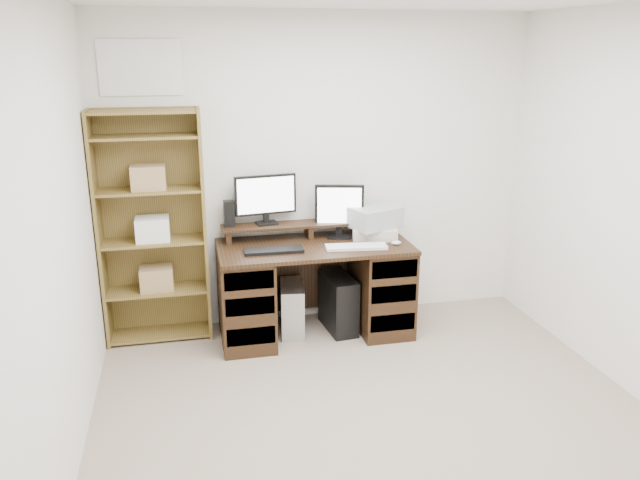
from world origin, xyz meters
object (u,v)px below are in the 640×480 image
object	(u,v)px
printer	(375,232)
bookshelf	(153,226)
desk	(314,287)
tower_black	(338,302)
monitor_small	(339,209)
tower_silver	(292,308)
monitor_wide	(266,197)

from	to	relation	value
printer	bookshelf	distance (m)	1.74
desk	tower_black	size ratio (longest dim) A/B	3.14
desk	printer	xyz separation A→B (m)	(0.52, 0.08, 0.40)
bookshelf	tower_black	bearing A→B (deg)	-7.52
desk	bookshelf	world-z (taller)	bookshelf
tower_black	monitor_small	bearing A→B (deg)	69.27
desk	printer	world-z (taller)	printer
tower_silver	bookshelf	xyz separation A→B (m)	(-1.04, 0.16, 0.71)
desk	monitor_wide	distance (m)	0.82
tower_black	bookshelf	bearing A→B (deg)	166.82
desk	tower_black	world-z (taller)	desk
monitor_wide	monitor_small	world-z (taller)	monitor_wide
monitor_small	printer	xyz separation A→B (m)	(0.27, -0.08, -0.19)
monitor_small	tower_silver	world-z (taller)	monitor_small
printer	tower_silver	size ratio (longest dim) A/B	0.87
desk	bookshelf	distance (m)	1.34
tower_silver	desk	bearing A→B (deg)	-8.85
monitor_wide	tower_black	bearing A→B (deg)	-30.47
desk	tower_black	distance (m)	0.26
desk	monitor_wide	bearing A→B (deg)	142.68
tower_silver	tower_black	distance (m)	0.38
monitor_wide	tower_black	world-z (taller)	monitor_wide
tower_black	bookshelf	distance (m)	1.59
monitor_small	desk	bearing A→B (deg)	-132.54
printer	tower_black	world-z (taller)	printer
tower_black	printer	bearing A→B (deg)	3.54
desk	printer	size ratio (longest dim) A/B	4.24
printer	tower_black	size ratio (longest dim) A/B	0.74
monitor_wide	desk	bearing A→B (deg)	-44.62
desk	monitor_wide	size ratio (longest dim) A/B	3.02
monitor_small	tower_black	size ratio (longest dim) A/B	0.90
printer	tower_silver	xyz separation A→B (m)	(-0.69, -0.02, -0.59)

